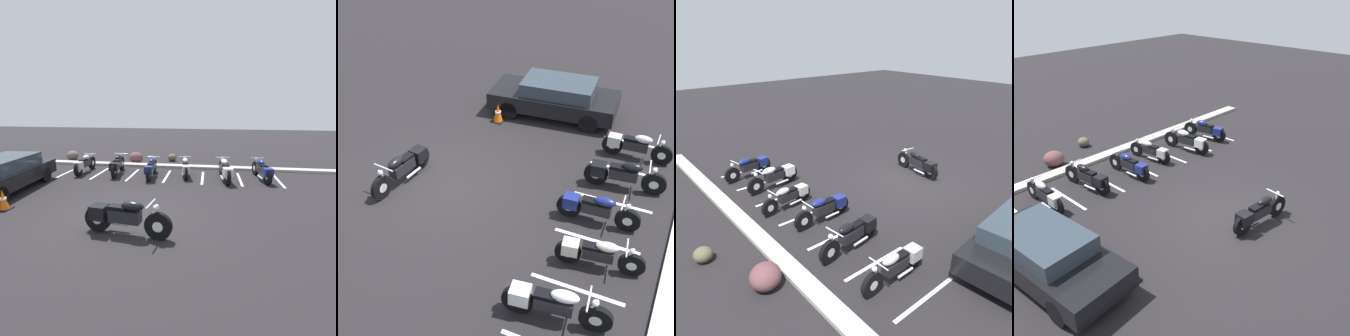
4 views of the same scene
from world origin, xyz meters
TOP-DOWN VIEW (x-y plane):
  - ground at (0.00, 0.00)m, footprint 60.00×60.00m
  - motorcycle_black_featured at (0.26, -0.94)m, footprint 2.28×0.69m
  - parked_bike_0 at (-3.51, 4.68)m, footprint 0.59×2.10m
  - parked_bike_1 at (-1.87, 4.66)m, footprint 0.66×2.22m
  - parked_bike_2 at (-0.21, 4.37)m, footprint 0.59×2.12m
  - parked_bike_3 at (1.27, 4.80)m, footprint 0.64×2.01m
  - parked_bike_4 at (3.00, 4.37)m, footprint 0.69×2.25m
  - parked_bike_5 at (4.58, 4.67)m, footprint 0.72×2.15m
  - car_black at (-5.13, 1.63)m, footprint 2.14×4.43m
  - concrete_curb at (0.00, 6.50)m, footprint 18.00×0.50m
  - landscape_rock_0 at (0.21, 8.08)m, footprint 0.59×0.59m
  - landscape_rock_2 at (-1.71, 7.25)m, footprint 1.09×1.09m
  - traffic_cone at (-3.88, 0.03)m, footprint 0.40×0.40m
  - stall_line_0 at (-4.37, 4.66)m, footprint 0.10×2.10m
  - stall_line_1 at (-2.77, 4.66)m, footprint 0.10×2.10m
  - stall_line_2 at (-1.16, 4.66)m, footprint 0.10×2.10m
  - stall_line_3 at (0.45, 4.66)m, footprint 0.10×2.10m
  - stall_line_4 at (2.06, 4.66)m, footprint 0.10×2.10m
  - stall_line_5 at (3.66, 4.66)m, footprint 0.10×2.10m
  - stall_line_6 at (5.27, 4.66)m, footprint 0.10×2.10m

SIDE VIEW (x-z plane):
  - ground at x=0.00m, z-range 0.00..0.00m
  - stall_line_0 at x=-4.37m, z-range 0.00..0.00m
  - stall_line_1 at x=-2.77m, z-range 0.00..0.00m
  - stall_line_2 at x=-1.16m, z-range 0.00..0.00m
  - stall_line_3 at x=0.45m, z-range 0.00..0.00m
  - stall_line_4 at x=2.06m, z-range 0.00..0.00m
  - stall_line_5 at x=3.66m, z-range 0.00..0.00m
  - stall_line_6 at x=5.27m, z-range 0.00..0.00m
  - concrete_curb at x=0.00m, z-range 0.00..0.12m
  - landscape_rock_0 at x=0.21m, z-range 0.00..0.41m
  - traffic_cone at x=-3.88m, z-range -0.02..0.61m
  - landscape_rock_2 at x=-1.71m, z-range 0.00..0.61m
  - parked_bike_3 at x=1.27m, z-range 0.03..0.82m
  - parked_bike_0 at x=-3.51m, z-range 0.03..0.85m
  - parked_bike_2 at x=-0.21m, z-range 0.03..0.86m
  - parked_bike_5 at x=4.58m, z-range 0.03..0.88m
  - parked_bike_1 at x=-1.87m, z-range 0.03..0.90m
  - parked_bike_4 at x=3.00m, z-range 0.03..0.91m
  - motorcycle_black_featured at x=0.26m, z-range 0.03..0.93m
  - car_black at x=-5.13m, z-range 0.04..1.32m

